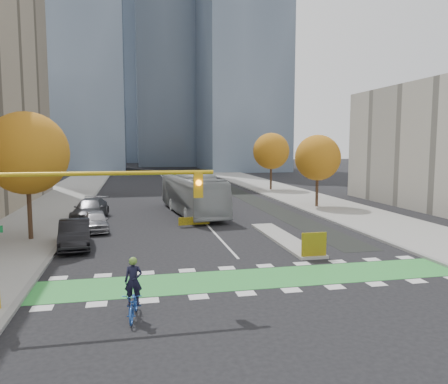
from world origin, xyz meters
name	(u,v)px	position (x,y,z in m)	size (l,w,h in m)	color
ground	(266,289)	(0.00, 0.00, 0.00)	(300.00, 300.00, 0.00)	black
sidewalk_west	(34,220)	(-13.50, 20.00, 0.07)	(7.00, 120.00, 0.15)	gray
sidewalk_east	(340,209)	(13.50, 20.00, 0.07)	(7.00, 120.00, 0.15)	gray
curb_west	(79,218)	(-10.00, 20.00, 0.07)	(0.30, 120.00, 0.16)	gray
curb_east	(305,211)	(10.00, 20.00, 0.07)	(0.30, 120.00, 0.16)	gray
bike_crossing	(256,278)	(0.00, 1.50, 0.01)	(20.00, 3.00, 0.01)	green
centre_line	(176,191)	(0.00, 40.00, 0.01)	(0.15, 70.00, 0.01)	silver
bike_lane_paint	(250,199)	(7.50, 30.00, 0.01)	(2.50, 50.00, 0.01)	black
median_island	(284,239)	(4.00, 9.00, 0.08)	(1.60, 10.00, 0.16)	gray
hazard_board	(314,244)	(4.00, 4.20, 0.80)	(1.40, 0.12, 1.30)	yellow
tower_nw	(73,16)	(-18.00, 90.00, 35.00)	(22.00, 22.00, 70.00)	#47566B
tower_nc	(171,4)	(6.00, 110.00, 45.00)	(20.00, 20.00, 90.00)	#47566B
tower_ne	(241,42)	(20.00, 85.00, 30.00)	(18.00, 24.00, 60.00)	#47566B
tower_far	(134,45)	(-4.00, 140.00, 40.00)	(26.00, 26.00, 80.00)	#47566B
tree_west	(27,153)	(-12.00, 12.00, 5.62)	(5.20, 5.20, 8.22)	#332114
tree_east_near	(318,158)	(12.00, 22.00, 4.86)	(4.40, 4.40, 7.08)	#332114
tree_east_far	(271,151)	(12.50, 38.00, 5.24)	(4.80, 4.80, 7.65)	#332114
traffic_signal_west	(67,203)	(-7.93, -0.51, 4.03)	(8.53, 0.56, 5.20)	#BF9914
cyclist	(134,298)	(-5.57, -2.06, 0.75)	(0.92, 2.01, 2.24)	#234CA1
bus	(192,194)	(-0.36, 20.86, 1.80)	(3.03, 12.93, 3.60)	#9BA1A3
parked_car_a	(96,221)	(-8.16, 14.53, 0.72)	(1.71, 4.25, 1.45)	#9E9EA3
parked_car_b	(75,234)	(-9.00, 9.53, 0.83)	(1.76, 5.04, 1.66)	black
parked_car_c	(90,209)	(-9.00, 19.53, 0.84)	(2.36, 5.79, 1.68)	#444449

